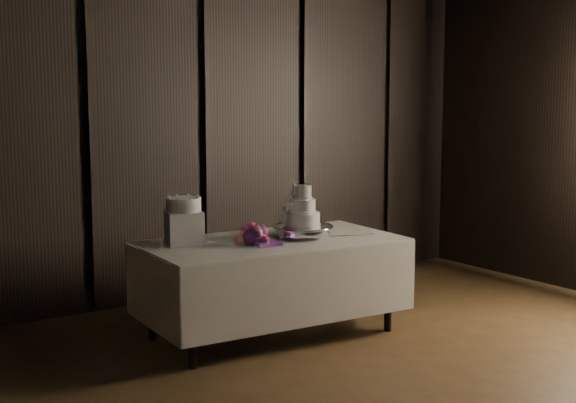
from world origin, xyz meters
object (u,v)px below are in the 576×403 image
(display_table, at_px, (272,283))
(cake_stand, at_px, (303,231))
(wedding_cake, at_px, (301,210))
(small_cake, at_px, (184,204))
(box_pedestal, at_px, (184,228))
(bouquet, at_px, (254,236))

(display_table, height_order, cake_stand, cake_stand)
(wedding_cake, distance_m, small_cake, 0.93)
(wedding_cake, height_order, small_cake, wedding_cake)
(box_pedestal, distance_m, small_cake, 0.18)
(bouquet, xyz_separation_m, small_cake, (-0.43, 0.30, 0.24))
(cake_stand, relative_size, wedding_cake, 1.51)
(small_cake, bearing_deg, wedding_cake, -16.85)
(cake_stand, xyz_separation_m, box_pedestal, (-0.91, 0.25, 0.08))
(bouquet, xyz_separation_m, box_pedestal, (-0.43, 0.30, 0.06))
(bouquet, bearing_deg, small_cake, 145.46)
(bouquet, distance_m, small_cake, 0.58)
(display_table, relative_size, small_cake, 7.79)
(small_cake, bearing_deg, bouquet, -34.54)
(cake_stand, bearing_deg, display_table, 174.07)
(small_cake, bearing_deg, box_pedestal, 0.00)
(cake_stand, bearing_deg, wedding_cake, -150.26)
(bouquet, relative_size, small_cake, 1.54)
(cake_stand, relative_size, small_cake, 1.85)
(wedding_cake, relative_size, box_pedestal, 1.24)
(wedding_cake, bearing_deg, box_pedestal, -174.99)
(bouquet, bearing_deg, display_table, 19.14)
(display_table, xyz_separation_m, cake_stand, (0.27, -0.03, 0.39))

